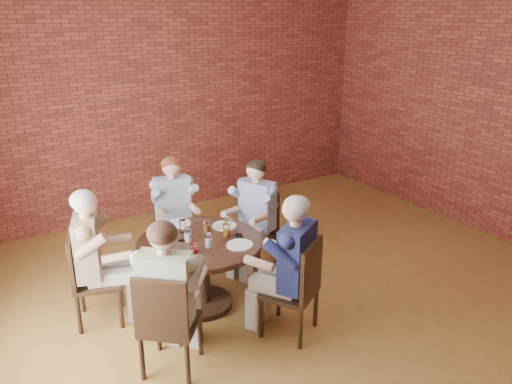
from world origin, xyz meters
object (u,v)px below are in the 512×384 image
chair_e (299,286)px  diner_e (290,267)px  chair_b (173,221)px  diner_c (95,258)px  chair_a (258,227)px  diner_a (254,217)px  diner_d (169,297)px  smartphone (240,236)px  dining_table (201,260)px  chair_d (166,321)px  chair_c (88,275)px  diner_b (174,212)px

chair_e → diner_e: 0.20m
chair_b → diner_e: bearing=-71.4°
diner_c → diner_e: diner_e is taller
chair_a → diner_a: size_ratio=0.70×
diner_d → chair_b: bearing=-72.6°
smartphone → chair_b: bearing=119.8°
dining_table → chair_d: (-0.69, -0.80, -0.01)m
chair_d → smartphone: bearing=-107.4°
chair_e → diner_d: bearing=-40.4°
chair_b → chair_d: bearing=-105.6°
chair_b → chair_d: 2.10m
chair_c → chair_b: bearing=-39.7°
dining_table → chair_e: (0.56, -0.92, -0.01)m
dining_table → diner_e: bearing=-58.4°
diner_a → smartphone: bearing=-67.6°
diner_b → chair_c: (-1.20, -0.71, -0.14)m
diner_d → diner_e: 1.15m
chair_d → smartphone: size_ratio=7.41×
diner_c → chair_e: (1.53, -1.21, -0.16)m
dining_table → smartphone: size_ratio=9.63×
dining_table → chair_c: (-1.05, 0.32, -0.01)m
diner_a → chair_c: bearing=-112.1°
chair_c → diner_e: diner_e is taller
diner_e → chair_d: bearing=-33.2°
dining_table → smartphone: smartphone is taller
diner_b → chair_d: (-0.85, -1.84, -0.14)m
chair_c → chair_e: chair_e is taller
chair_a → chair_e: bearing=-41.0°
diner_a → diner_c: (-1.85, -0.11, 0.02)m
smartphone → chair_a: bearing=64.8°
diner_b → diner_c: 1.34m
chair_e → chair_a: bearing=-138.0°
chair_e → diner_e: (-0.05, 0.08, 0.17)m
chair_c → diner_d: (0.42, -1.05, 0.17)m
chair_a → chair_e: 1.42m
chair_b → chair_c: bearing=-138.3°
chair_d → diner_d: 0.19m
chair_b → smartphone: (0.21, -1.25, 0.25)m
chair_b → chair_e: size_ratio=0.96×
chair_d → chair_e: size_ratio=0.99×
diner_b → chair_d: bearing=-106.2°
dining_table → smartphone: 0.46m
dining_table → chair_e: bearing=-58.4°
chair_b → chair_c: 1.45m
dining_table → chair_d: bearing=-130.7°
chair_a → diner_a: diner_a is taller
diner_a → chair_c: 1.94m
diner_c → chair_d: (0.27, -1.10, -0.17)m
diner_d → chair_e: bearing=-148.0°
dining_table → diner_d: size_ratio=0.91×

